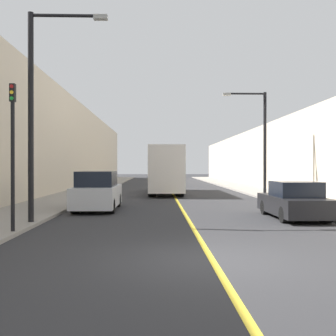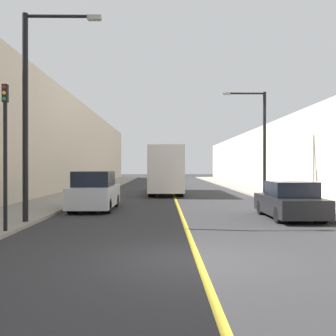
{
  "view_description": "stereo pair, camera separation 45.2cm",
  "coord_description": "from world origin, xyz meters",
  "px_view_note": "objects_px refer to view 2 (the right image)",
  "views": [
    {
      "loc": [
        -1.25,
        -8.78,
        2.1
      ],
      "look_at": [
        -0.43,
        19.49,
        2.0
      ],
      "focal_mm": 42.0,
      "sensor_mm": 36.0,
      "label": 1
    },
    {
      "loc": [
        -0.8,
        -8.79,
        2.1
      ],
      "look_at": [
        -0.43,
        19.49,
        2.0
      ],
      "focal_mm": 42.0,
      "sensor_mm": 36.0,
      "label": 2
    }
  ],
  "objects_px": {
    "bus": "(166,169)",
    "street_lamp_left": "(33,102)",
    "car_right_near": "(290,202)",
    "street_lamp_right": "(260,136)",
    "traffic_light": "(5,151)",
    "parked_suv_left": "(95,192)"
  },
  "relations": [
    {
      "from": "car_right_near",
      "to": "street_lamp_right",
      "type": "height_order",
      "value": "street_lamp_right"
    },
    {
      "from": "bus",
      "to": "street_lamp_left",
      "type": "relative_size",
      "value": 1.34
    },
    {
      "from": "street_lamp_left",
      "to": "car_right_near",
      "type": "bearing_deg",
      "value": 9.07
    },
    {
      "from": "street_lamp_right",
      "to": "traffic_light",
      "type": "xyz_separation_m",
      "value": [
        -11.12,
        -13.04,
        -1.5
      ]
    },
    {
      "from": "car_right_near",
      "to": "street_lamp_right",
      "type": "distance_m",
      "value": 10.08
    },
    {
      "from": "car_right_near",
      "to": "street_lamp_left",
      "type": "bearing_deg",
      "value": -170.93
    },
    {
      "from": "car_right_near",
      "to": "bus",
      "type": "bearing_deg",
      "value": 108.28
    },
    {
      "from": "bus",
      "to": "street_lamp_left",
      "type": "distance_m",
      "value": 17.35
    },
    {
      "from": "street_lamp_right",
      "to": "traffic_light",
      "type": "bearing_deg",
      "value": -130.46
    },
    {
      "from": "bus",
      "to": "car_right_near",
      "type": "relative_size",
      "value": 2.37
    },
    {
      "from": "bus",
      "to": "traffic_light",
      "type": "relative_size",
      "value": 2.23
    },
    {
      "from": "parked_suv_left",
      "to": "traffic_light",
      "type": "distance_m",
      "value": 7.27
    },
    {
      "from": "parked_suv_left",
      "to": "street_lamp_left",
      "type": "height_order",
      "value": "street_lamp_left"
    },
    {
      "from": "bus",
      "to": "parked_suv_left",
      "type": "relative_size",
      "value": 2.16
    },
    {
      "from": "street_lamp_left",
      "to": "bus",
      "type": "bearing_deg",
      "value": 73.4
    },
    {
      "from": "street_lamp_left",
      "to": "traffic_light",
      "type": "bearing_deg",
      "value": -94.48
    },
    {
      "from": "car_right_near",
      "to": "street_lamp_right",
      "type": "bearing_deg",
      "value": 83.08
    },
    {
      "from": "traffic_light",
      "to": "parked_suv_left",
      "type": "bearing_deg",
      "value": 77.37
    },
    {
      "from": "bus",
      "to": "street_lamp_right",
      "type": "height_order",
      "value": "street_lamp_right"
    },
    {
      "from": "traffic_light",
      "to": "street_lamp_right",
      "type": "bearing_deg",
      "value": 49.54
    },
    {
      "from": "street_lamp_left",
      "to": "street_lamp_right",
      "type": "distance_m",
      "value": 15.52
    },
    {
      "from": "car_right_near",
      "to": "traffic_light",
      "type": "bearing_deg",
      "value": -160.08
    }
  ]
}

